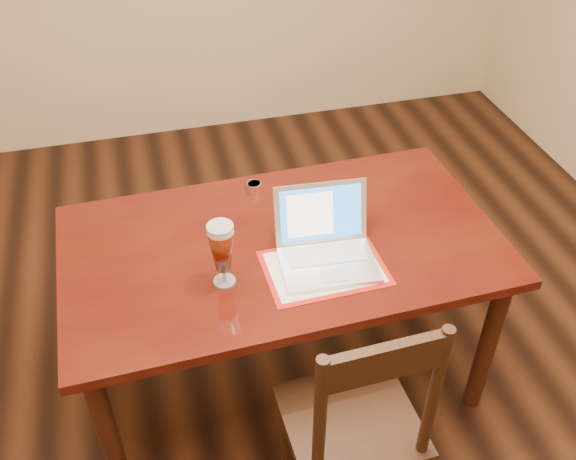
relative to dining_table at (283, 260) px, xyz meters
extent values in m
plane|color=black|center=(0.05, -0.10, -0.72)|extent=(5.00, 5.00, 0.00)
cube|color=#451309|center=(0.00, 0.01, 0.07)|extent=(1.76, 1.02, 0.04)
cylinder|color=black|center=(-0.77, -0.41, -0.34)|extent=(0.08, 0.08, 0.77)
cylinder|color=black|center=(0.79, -0.37, -0.34)|extent=(0.08, 0.08, 0.77)
cylinder|color=black|center=(-0.79, 0.39, -0.34)|extent=(0.08, 0.08, 0.77)
cylinder|color=black|center=(0.77, 0.43, -0.34)|extent=(0.08, 0.08, 0.77)
cube|color=#A4140F|center=(0.12, -0.19, 0.09)|extent=(0.46, 0.34, 0.00)
cube|color=beige|center=(0.12, -0.19, 0.09)|extent=(0.42, 0.29, 0.00)
cube|color=silver|center=(0.13, -0.18, 0.10)|extent=(0.38, 0.28, 0.02)
cube|color=silver|center=(0.14, -0.13, 0.11)|extent=(0.30, 0.13, 0.00)
cube|color=silver|center=(0.13, -0.25, 0.11)|extent=(0.09, 0.07, 0.00)
cube|color=silver|center=(0.15, -0.03, 0.23)|extent=(0.36, 0.10, 0.24)
cube|color=blue|center=(0.15, -0.03, 0.23)|extent=(0.32, 0.08, 0.20)
cube|color=white|center=(0.10, -0.03, 0.23)|extent=(0.18, 0.06, 0.17)
cylinder|color=silver|center=(-0.26, -0.16, 0.10)|extent=(0.08, 0.08, 0.01)
cylinder|color=silver|center=(-0.26, -0.16, 0.13)|extent=(0.01, 0.01, 0.06)
cylinder|color=beige|center=(-0.26, -0.16, 0.34)|extent=(0.09, 0.09, 0.02)
cylinder|color=silver|center=(-0.26, -0.16, 0.35)|extent=(0.09, 0.09, 0.01)
cylinder|color=white|center=(-0.04, 0.38, 0.11)|extent=(0.06, 0.06, 0.04)
cylinder|color=white|center=(-0.03, 0.37, 0.11)|extent=(0.06, 0.06, 0.04)
cube|color=black|center=(0.09, -0.64, -0.24)|extent=(0.48, 0.46, 0.04)
cylinder|color=black|center=(-0.11, -0.47, -0.49)|extent=(0.04, 0.04, 0.46)
cylinder|color=black|center=(0.27, -0.46, -0.49)|extent=(0.04, 0.04, 0.46)
cylinder|color=black|center=(-0.10, -0.83, 0.08)|extent=(0.04, 0.04, 0.60)
cylinder|color=black|center=(0.28, -0.81, 0.08)|extent=(0.04, 0.04, 0.60)
cube|color=black|center=(0.09, -0.82, 0.30)|extent=(0.38, 0.05, 0.13)
camera|label=1|loc=(-0.47, -1.88, 1.74)|focal=40.00mm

